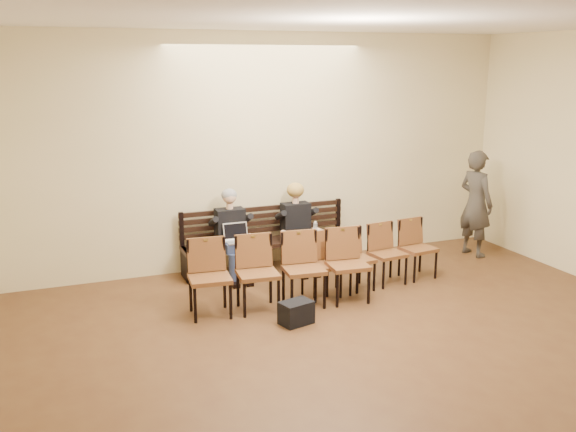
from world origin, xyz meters
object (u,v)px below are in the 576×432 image
Objects in this scene: water_bottle at (315,237)px; chair_row_front at (281,272)px; seated_woman at (298,230)px; seated_man at (232,236)px; chair_row_back at (372,257)px; passerby at (476,196)px; bench at (268,255)px; bag at (296,313)px; laptop at (239,242)px.

water_bottle is 0.09× the size of chair_row_front.
chair_row_front is at bearing -120.14° from seated_woman.
seated_man reaches higher than chair_row_back.
seated_woman reaches higher than chair_row_back.
passerby is (2.77, -0.10, 0.43)m from water_bottle.
chair_row_front is (-0.37, -1.51, 0.25)m from bench.
bag is (-0.97, -1.64, -0.42)m from water_bottle.
seated_man is at bearing 180.00° from seated_woman.
seated_man is 3.48× the size of laptop.
bag is 1.72m from chair_row_back.
laptop reaches higher than bag.
chair_row_front is at bearing -131.28° from water_bottle.
seated_woman is 0.52× the size of chair_row_front.
seated_woman is 5.53× the size of water_bottle.
seated_woman is 0.58× the size of chair_row_back.
seated_woman is at bearing 70.99° from passerby.
chair_row_back reaches higher than water_bottle.
chair_row_front is at bearing 88.15° from bag.
seated_man reaches higher than chair_row_front.
chair_row_back is (1.09, -1.23, 0.20)m from bench.
bench is at bearing 29.84° from laptop.
passerby is at bearing 20.24° from chair_row_front.
seated_woman is 0.61× the size of passerby.
seated_man reaches higher than laptop.
seated_man is at bearing 95.03° from laptop.
passerby reaches higher than chair_row_front.
water_bottle is (0.15, -0.30, -0.04)m from seated_woman.
bench is at bearing 79.31° from bag.
bench is 1.12× the size of chair_row_front.
laptop is (-0.57, -0.35, 0.35)m from bench.
bench reaches higher than bag.
bag is 0.19× the size of passerby.
passerby is at bearing -5.77° from seated_man.
laptop is at bearing 176.43° from water_bottle.
bench is 0.79m from water_bottle.
bench is at bearing 11.41° from seated_man.
passerby is 0.95× the size of chair_row_back.
chair_row_front is (-0.96, -1.09, -0.08)m from water_bottle.
passerby is 3.88m from chair_row_front.
chair_row_back is at bearing -58.32° from water_bottle.
seated_woman is 1.61m from chair_row_front.
seated_man is 1.03m from seated_woman.
passerby is at bearing -7.78° from seated_woman.
bag is 0.65m from chair_row_front.
bag is 4.13m from passerby.
water_bottle is 0.11× the size of passerby.
bench is 7.28× the size of laptop.
bench is 1.66m from chair_row_back.
bench is 2.10m from bag.
laptop is at bearing 104.91° from chair_row_front.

